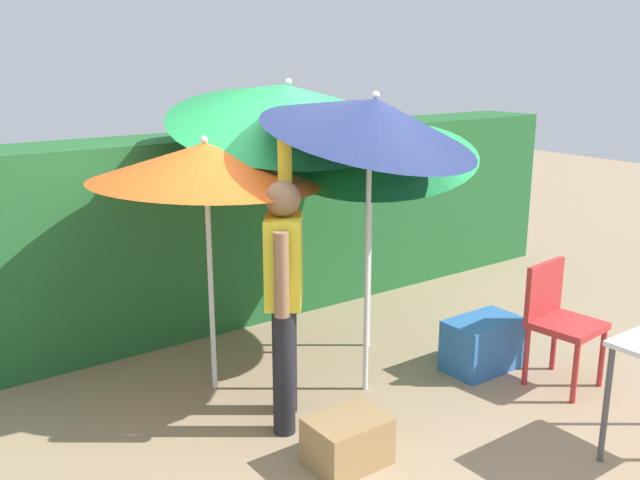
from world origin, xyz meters
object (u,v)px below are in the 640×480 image
at_px(umbrella_rainbow, 283,105).
at_px(cooler_box, 482,344).
at_px(person_vendor, 284,286).
at_px(umbrella_orange, 205,163).
at_px(crate_cardboard, 347,441).
at_px(umbrella_yellow, 376,140).
at_px(chair_plastic, 558,317).
at_px(umbrella_navy, 373,118).

relative_size(umbrella_rainbow, cooler_box, 4.14).
bearing_deg(person_vendor, cooler_box, -7.52).
height_order(umbrella_orange, crate_cardboard, umbrella_orange).
relative_size(umbrella_yellow, chair_plastic, 2.39).
bearing_deg(crate_cardboard, umbrella_rainbow, 68.86).
xyz_separation_m(person_vendor, crate_cardboard, (0.02, -0.63, -0.79)).
relative_size(umbrella_rainbow, crate_cardboard, 5.31).
bearing_deg(umbrella_navy, umbrella_rainbow, 98.26).
bearing_deg(umbrella_yellow, umbrella_orange, 176.00).
relative_size(umbrella_navy, person_vendor, 1.21).
distance_m(umbrella_orange, umbrella_navy, 1.15).
height_order(chair_plastic, crate_cardboard, chair_plastic).
height_order(umbrella_navy, chair_plastic, umbrella_navy).
distance_m(umbrella_rainbow, person_vendor, 1.51).
bearing_deg(umbrella_rainbow, cooler_box, -47.65).
height_order(umbrella_orange, umbrella_navy, umbrella_navy).
height_order(umbrella_rainbow, cooler_box, umbrella_rainbow).
bearing_deg(umbrella_rainbow, umbrella_navy, -81.74).
bearing_deg(chair_plastic, umbrella_rainbow, 128.73).
bearing_deg(umbrella_navy, umbrella_yellow, 47.41).
height_order(umbrella_yellow, cooler_box, umbrella_yellow).
xyz_separation_m(umbrella_yellow, chair_plastic, (0.65, -1.29, -1.19)).
xyz_separation_m(chair_plastic, crate_cardboard, (-1.88, 0.05, -0.36)).
relative_size(umbrella_rainbow, person_vendor, 1.28).
xyz_separation_m(umbrella_orange, crate_cardboard, (0.17, -1.34, -1.48)).
relative_size(person_vendor, crate_cardboard, 4.15).
relative_size(chair_plastic, cooler_box, 1.53).
xyz_separation_m(umbrella_navy, chair_plastic, (1.16, -0.73, -1.42)).
bearing_deg(umbrella_orange, crate_cardboard, -82.85).
distance_m(person_vendor, cooler_box, 1.82).
height_order(umbrella_yellow, umbrella_navy, umbrella_navy).
distance_m(umbrella_orange, crate_cardboard, 2.00).
height_order(person_vendor, chair_plastic, person_vendor).
height_order(chair_plastic, cooler_box, chair_plastic).
bearing_deg(person_vendor, crate_cardboard, -88.57).
xyz_separation_m(umbrella_orange, person_vendor, (0.15, -0.71, -0.70)).
bearing_deg(umbrella_rainbow, umbrella_yellow, -25.93).
bearing_deg(umbrella_rainbow, person_vendor, -123.79).
distance_m(chair_plastic, crate_cardboard, 1.92).
bearing_deg(umbrella_orange, umbrella_rainbow, 15.50).
distance_m(umbrella_rainbow, umbrella_yellow, 0.76).
xyz_separation_m(umbrella_yellow, cooler_box, (0.40, -0.83, -1.50)).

